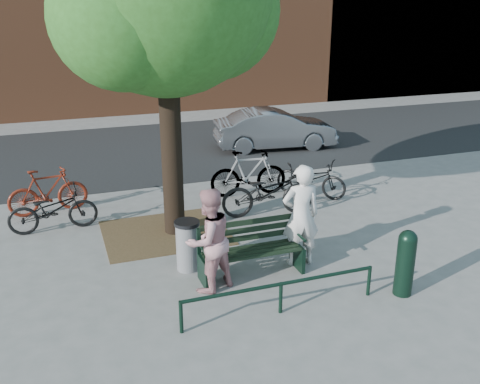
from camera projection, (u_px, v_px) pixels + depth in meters
name	position (u px, v px, depth m)	size (l,w,h in m)	color
ground	(252.00, 275.00, 8.99)	(90.00, 90.00, 0.00)	gray
dirt_pit	(165.00, 233.00, 10.62)	(2.40, 2.00, 0.02)	brown
road	(154.00, 149.00, 16.52)	(40.00, 7.00, 0.01)	black
park_bench	(250.00, 248.00, 8.90)	(1.74, 0.54, 0.97)	black
guard_railing	(281.00, 289.00, 7.79)	(3.06, 0.06, 0.51)	black
person_left	(301.00, 215.00, 9.12)	(0.66, 0.43, 1.81)	silver
person_right	(209.00, 240.00, 8.31)	(0.82, 0.64, 1.69)	tan
bollard	(406.00, 260.00, 8.25)	(0.29, 0.29, 1.09)	black
litter_bin	(188.00, 245.00, 9.08)	(0.43, 0.43, 0.88)	gray
bicycle_a	(53.00, 209.00, 10.60)	(0.60, 1.72, 0.90)	black
bicycle_b	(48.00, 191.00, 11.46)	(0.47, 1.67, 1.00)	#621B0E
bicycle_c	(268.00, 192.00, 11.34)	(0.70, 2.00, 1.05)	black
bicycle_d	(248.00, 173.00, 12.49)	(0.51, 1.82, 1.09)	gray
bicycle_e	(311.00, 178.00, 12.49)	(0.59, 1.70, 0.89)	black
parked_car	(275.00, 129.00, 16.47)	(1.30, 3.71, 1.22)	slate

